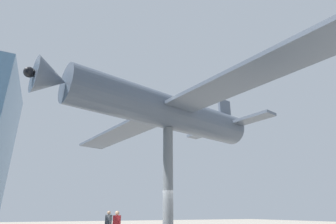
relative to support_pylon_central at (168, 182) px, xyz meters
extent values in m
cylinder|color=slate|center=(0.00, 0.00, 0.00)|extent=(0.53, 0.53, 5.80)
cylinder|color=#4C5666|center=(0.00, 0.00, 3.86)|extent=(4.61, 11.57, 1.91)
cube|color=#4C5666|center=(0.00, 0.00, 3.86)|extent=(21.14, 7.08, 0.18)
cube|color=#4C5666|center=(1.21, -4.89, 4.00)|extent=(6.85, 2.61, 0.18)
cube|color=#4C5666|center=(1.21, -4.89, 5.01)|extent=(0.44, 1.11, 1.92)
cone|color=#4C5666|center=(-1.53, 6.17, 3.86)|extent=(1.88, 1.62, 1.62)
sphere|color=black|center=(-1.73, 6.96, 3.86)|extent=(0.44, 0.44, 0.44)
cube|color=maroon|center=(3.16, 1.72, -1.87)|extent=(0.40, 0.46, 0.57)
sphere|color=tan|center=(3.16, 1.72, -1.46)|extent=(0.23, 0.23, 0.23)
cube|color=#4C5156|center=(5.49, 1.66, -1.86)|extent=(0.46, 0.39, 0.58)
sphere|color=tan|center=(5.49, 1.66, -1.45)|extent=(0.23, 0.23, 0.23)
camera|label=1|loc=(-12.50, 5.76, -1.43)|focal=28.00mm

